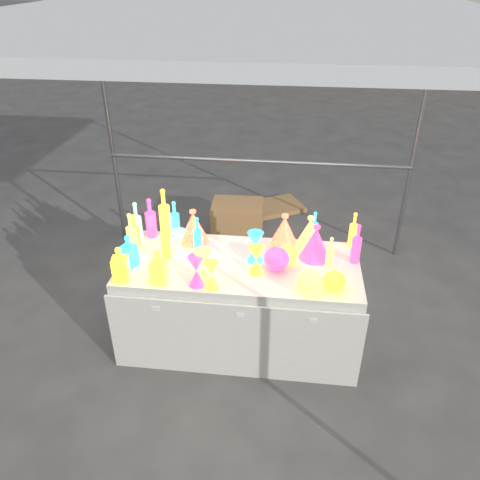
# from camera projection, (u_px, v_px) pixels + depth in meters

# --- Properties ---
(ground) EXTENTS (80.00, 80.00, 0.00)m
(ground) POSITION_uv_depth(u_px,v_px,m) (240.00, 338.00, 3.91)
(ground) COLOR #605E59
(ground) RESTS_ON ground
(canopy_tent) EXTENTS (3.15, 3.15, 2.46)m
(canopy_tent) POSITION_uv_depth(u_px,v_px,m) (240.00, 26.00, 2.71)
(canopy_tent) COLOR gray
(canopy_tent) RESTS_ON ground
(display_table) EXTENTS (1.84, 0.83, 0.75)m
(display_table) POSITION_uv_depth(u_px,v_px,m) (240.00, 303.00, 3.71)
(display_table) COLOR silver
(display_table) RESTS_ON ground
(cardboard_box_closed) EXTENTS (0.57, 0.43, 0.41)m
(cardboard_box_closed) POSITION_uv_depth(u_px,v_px,m) (237.00, 219.00, 5.29)
(cardboard_box_closed) COLOR #A77A4B
(cardboard_box_closed) RESTS_ON ground
(cardboard_box_flat) EXTENTS (0.81, 0.74, 0.06)m
(cardboard_box_flat) POSITION_uv_depth(u_px,v_px,m) (275.00, 207.00, 5.96)
(cardboard_box_flat) COLOR #A77A4B
(cardboard_box_flat) RESTS_ON ground
(bottle_0) EXTENTS (0.09, 0.09, 0.28)m
(bottle_0) POSITION_uv_depth(u_px,v_px,m) (135.00, 230.00, 3.67)
(bottle_0) COLOR #C24212
(bottle_0) RESTS_ON display_table
(bottle_1) EXTENTS (0.09, 0.09, 0.31)m
(bottle_1) POSITION_uv_depth(u_px,v_px,m) (175.00, 219.00, 3.81)
(bottle_1) COLOR #1C951B
(bottle_1) RESTS_ON display_table
(bottle_2) EXTENTS (0.10, 0.10, 0.42)m
(bottle_2) POSITION_uv_depth(u_px,v_px,m) (164.00, 212.00, 3.79)
(bottle_2) COLOR yellow
(bottle_2) RESTS_ON display_table
(bottle_3) EXTENTS (0.10, 0.10, 0.34)m
(bottle_3) POSITION_uv_depth(u_px,v_px,m) (150.00, 218.00, 3.79)
(bottle_3) COLOR blue
(bottle_3) RESTS_ON display_table
(bottle_4) EXTENTS (0.10, 0.10, 0.33)m
(bottle_4) POSITION_uv_depth(u_px,v_px,m) (131.00, 233.00, 3.59)
(bottle_4) COLOR #147E66
(bottle_4) RESTS_ON display_table
(bottle_5) EXTENTS (0.09, 0.09, 0.36)m
(bottle_5) POSITION_uv_depth(u_px,v_px,m) (137.00, 223.00, 3.71)
(bottle_5) COLOR #C92885
(bottle_5) RESTS_ON display_table
(bottle_6) EXTENTS (0.07, 0.07, 0.27)m
(bottle_6) POSITION_uv_depth(u_px,v_px,m) (165.00, 241.00, 3.54)
(bottle_6) COLOR #C24212
(bottle_6) RESTS_ON display_table
(bottle_7) EXTENTS (0.08, 0.08, 0.29)m
(bottle_7) POSITION_uv_depth(u_px,v_px,m) (198.00, 234.00, 3.62)
(bottle_7) COLOR #1C951B
(bottle_7) RESTS_ON display_table
(decanter_0) EXTENTS (0.13, 0.13, 0.27)m
(decanter_0) POSITION_uv_depth(u_px,v_px,m) (120.00, 264.00, 3.28)
(decanter_0) COLOR #C24212
(decanter_0) RESTS_ON display_table
(decanter_1) EXTENTS (0.11, 0.11, 0.26)m
(decanter_1) POSITION_uv_depth(u_px,v_px,m) (159.00, 266.00, 3.25)
(decanter_1) COLOR yellow
(decanter_1) RESTS_ON display_table
(decanter_2) EXTENTS (0.13, 0.13, 0.25)m
(decanter_2) POSITION_uv_depth(u_px,v_px,m) (129.00, 250.00, 3.44)
(decanter_2) COLOR #1C951B
(decanter_2) RESTS_ON display_table
(hourglass_0) EXTENTS (0.11, 0.11, 0.21)m
(hourglass_0) POSITION_uv_depth(u_px,v_px,m) (212.00, 275.00, 3.21)
(hourglass_0) COLOR yellow
(hourglass_0) RESTS_ON display_table
(hourglass_1) EXTENTS (0.15, 0.15, 0.23)m
(hourglass_1) POSITION_uv_depth(u_px,v_px,m) (196.00, 271.00, 3.23)
(hourglass_1) COLOR blue
(hourglass_1) RESTS_ON display_table
(hourglass_2) EXTENTS (0.15, 0.15, 0.25)m
(hourglass_2) POSITION_uv_depth(u_px,v_px,m) (203.00, 266.00, 3.26)
(hourglass_2) COLOR #147E66
(hourglass_2) RESTS_ON display_table
(hourglass_3) EXTENTS (0.12, 0.12, 0.23)m
(hourglass_3) POSITION_uv_depth(u_px,v_px,m) (180.00, 244.00, 3.55)
(hourglass_3) COLOR #C92885
(hourglass_3) RESTS_ON display_table
(hourglass_4) EXTENTS (0.12, 0.12, 0.22)m
(hourglass_4) POSITION_uv_depth(u_px,v_px,m) (256.00, 260.00, 3.36)
(hourglass_4) COLOR #C24212
(hourglass_4) RESTS_ON display_table
(hourglass_5) EXTENTS (0.15, 0.15, 0.24)m
(hourglass_5) POSITION_uv_depth(u_px,v_px,m) (255.00, 247.00, 3.49)
(hourglass_5) COLOR #1C951B
(hourglass_5) RESTS_ON display_table
(globe_0) EXTENTS (0.21, 0.21, 0.13)m
(globe_0) POSITION_uv_depth(u_px,v_px,m) (334.00, 282.00, 3.21)
(globe_0) COLOR #C24212
(globe_0) RESTS_ON display_table
(globe_1) EXTENTS (0.22, 0.22, 0.15)m
(globe_1) POSITION_uv_depth(u_px,v_px,m) (309.00, 283.00, 3.18)
(globe_1) COLOR #147E66
(globe_1) RESTS_ON display_table
(globe_2) EXTENTS (0.18, 0.18, 0.12)m
(globe_2) POSITION_uv_depth(u_px,v_px,m) (288.00, 255.00, 3.51)
(globe_2) COLOR yellow
(globe_2) RESTS_ON display_table
(globe_3) EXTENTS (0.25, 0.25, 0.15)m
(globe_3) POSITION_uv_depth(u_px,v_px,m) (277.00, 260.00, 3.42)
(globe_3) COLOR blue
(globe_3) RESTS_ON display_table
(lampshade_0) EXTENTS (0.28, 0.28, 0.28)m
(lampshade_0) POSITION_uv_depth(u_px,v_px,m) (194.00, 226.00, 3.74)
(lampshade_0) COLOR yellow
(lampshade_0) RESTS_ON display_table
(lampshade_1) EXTENTS (0.31, 0.31, 0.28)m
(lampshade_1) POSITION_uv_depth(u_px,v_px,m) (284.00, 231.00, 3.67)
(lampshade_1) COLOR yellow
(lampshade_1) RESTS_ON display_table
(lampshade_2) EXTENTS (0.31, 0.31, 0.28)m
(lampshade_2) POSITION_uv_depth(u_px,v_px,m) (316.00, 242.00, 3.52)
(lampshade_2) COLOR blue
(lampshade_2) RESTS_ON display_table
(lampshade_3) EXTENTS (0.28, 0.28, 0.28)m
(lampshade_3) POSITION_uv_depth(u_px,v_px,m) (310.00, 233.00, 3.65)
(lampshade_3) COLOR #147E66
(lampshade_3) RESTS_ON display_table
(bottle_8) EXTENTS (0.08, 0.08, 0.28)m
(bottle_8) POSITION_uv_depth(u_px,v_px,m) (314.00, 228.00, 3.71)
(bottle_8) COLOR #1C951B
(bottle_8) RESTS_ON display_table
(bottle_9) EXTENTS (0.08, 0.08, 0.29)m
(bottle_9) POSITION_uv_depth(u_px,v_px,m) (354.00, 229.00, 3.67)
(bottle_9) COLOR yellow
(bottle_9) RESTS_ON display_table
(bottle_10) EXTENTS (0.09, 0.09, 0.32)m
(bottle_10) POSITION_uv_depth(u_px,v_px,m) (357.00, 243.00, 3.46)
(bottle_10) COLOR blue
(bottle_10) RESTS_ON display_table
(bottle_11) EXTENTS (0.07, 0.07, 0.26)m
(bottle_11) POSITION_uv_depth(u_px,v_px,m) (330.00, 253.00, 3.41)
(bottle_11) COLOR #147E66
(bottle_11) RESTS_ON display_table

